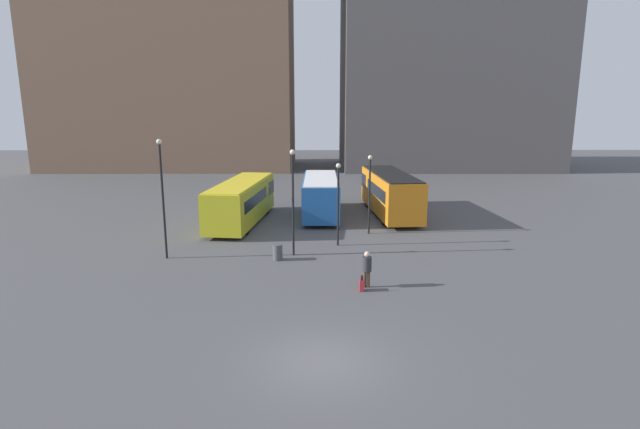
# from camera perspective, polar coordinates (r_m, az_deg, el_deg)

# --- Properties ---
(ground_plane) EXTENTS (160.00, 160.00, 0.00)m
(ground_plane) POSITION_cam_1_polar(r_m,az_deg,el_deg) (16.68, 0.18, -16.48)
(ground_plane) COLOR #4C4C4F
(building_block_left) EXTENTS (31.66, 14.64, 36.32)m
(building_block_left) POSITION_cam_1_polar(r_m,az_deg,el_deg) (71.28, -16.93, 19.90)
(building_block_left) COLOR #7F604C
(building_block_left) RESTS_ON ground_plane
(building_block_right) EXTENTS (27.41, 15.47, 38.71)m
(building_block_right) POSITION_cam_1_polar(r_m,az_deg,el_deg) (71.00, 14.59, 21.04)
(building_block_right) COLOR #5B5656
(building_block_right) RESTS_ON ground_plane
(bus_0) EXTENTS (3.70, 10.45, 2.93)m
(bus_0) POSITION_cam_1_polar(r_m,az_deg,el_deg) (35.35, -8.93, 1.60)
(bus_0) COLOR gold
(bus_0) RESTS_ON ground_plane
(bus_1) EXTENTS (2.65, 9.06, 2.88)m
(bus_1) POSITION_cam_1_polar(r_m,az_deg,el_deg) (37.32, 0.08, 2.27)
(bus_1) COLOR #1E56A3
(bus_1) RESTS_ON ground_plane
(bus_2) EXTENTS (3.41, 10.41, 3.18)m
(bus_2) POSITION_cam_1_polar(r_m,az_deg,el_deg) (37.81, 8.02, 2.53)
(bus_2) COLOR orange
(bus_2) RESTS_ON ground_plane
(traveler) EXTENTS (0.44, 0.44, 1.68)m
(traveler) POSITION_cam_1_polar(r_m,az_deg,el_deg) (22.63, 5.37, -5.89)
(traveler) COLOR #4C3828
(traveler) RESTS_ON ground_plane
(suitcase) EXTENTS (0.19, 0.36, 0.76)m
(suitcase) POSITION_cam_1_polar(r_m,az_deg,el_deg) (22.42, 4.78, -8.03)
(suitcase) COLOR #B7232D
(suitcase) RESTS_ON ground_plane
(lamp_post_0) EXTENTS (0.28, 0.28, 6.39)m
(lamp_post_0) POSITION_cam_1_polar(r_m,az_deg,el_deg) (27.48, -17.57, 2.64)
(lamp_post_0) COLOR black
(lamp_post_0) RESTS_ON ground_plane
(lamp_post_1) EXTENTS (0.28, 0.28, 5.80)m
(lamp_post_1) POSITION_cam_1_polar(r_m,az_deg,el_deg) (26.83, -3.12, 2.32)
(lamp_post_1) COLOR black
(lamp_post_1) RESTS_ON ground_plane
(lamp_post_2) EXTENTS (0.28, 0.28, 5.05)m
(lamp_post_2) POSITION_cam_1_polar(r_m,az_deg,el_deg) (31.77, 5.69, 3.10)
(lamp_post_2) COLOR black
(lamp_post_2) RESTS_ON ground_plane
(lamp_post_3) EXTENTS (0.28, 0.28, 4.86)m
(lamp_post_3) POSITION_cam_1_polar(r_m,az_deg,el_deg) (28.86, 2.09, 2.03)
(lamp_post_3) COLOR black
(lamp_post_3) RESTS_ON ground_plane
(trash_bin) EXTENTS (0.52, 0.52, 0.85)m
(trash_bin) POSITION_cam_1_polar(r_m,az_deg,el_deg) (26.72, -4.86, -4.32)
(trash_bin) COLOR #47474C
(trash_bin) RESTS_ON ground_plane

